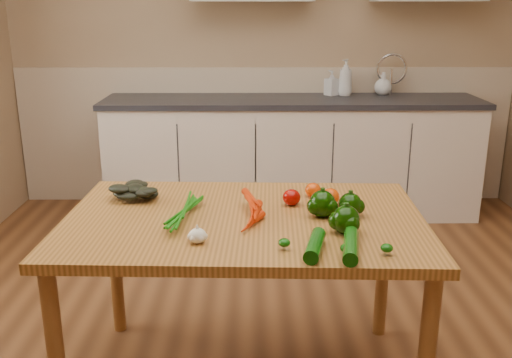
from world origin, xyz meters
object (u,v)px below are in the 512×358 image
at_px(leafy_greens, 135,187).
at_px(zucchini_b, 315,245).
at_px(garlic_bulb, 197,236).
at_px(pepper_c, 346,220).
at_px(carrot_bunch, 231,209).
at_px(pepper_a, 322,204).
at_px(soap_bottle_b, 332,83).
at_px(table, 244,236).
at_px(tomato_a, 292,197).
at_px(pepper_b, 350,205).
at_px(zucchini_a, 351,246).
at_px(tomato_b, 313,190).
at_px(tomato_c, 330,196).
at_px(soap_bottle_c, 383,84).
at_px(soap_bottle_a, 346,77).

distance_m(leafy_greens, zucchini_b, 0.92).
distance_m(garlic_bulb, pepper_c, 0.55).
xyz_separation_m(carrot_bunch, pepper_a, (0.36, 0.01, 0.02)).
relative_size(soap_bottle_b, pepper_a, 1.81).
distance_m(table, tomato_a, 0.27).
height_order(table, pepper_b, pepper_b).
height_order(leafy_greens, pepper_c, pepper_c).
xyz_separation_m(leafy_greens, zucchini_a, (0.84, -0.58, -0.02)).
relative_size(carrot_bunch, tomato_b, 3.81).
bearing_deg(tomato_b, tomato_a, -133.71).
distance_m(pepper_a, pepper_b, 0.11).
xyz_separation_m(pepper_b, tomato_a, (-0.22, 0.13, -0.01)).
bearing_deg(tomato_a, tomato_c, 2.68).
relative_size(tomato_b, tomato_c, 0.91).
relative_size(pepper_c, zucchini_b, 0.49).
relative_size(carrot_bunch, zucchini_a, 1.11).
height_order(soap_bottle_c, tomato_a, soap_bottle_c).
relative_size(soap_bottle_b, garlic_bulb, 3.03).
relative_size(soap_bottle_a, soap_bottle_b, 1.46).
height_order(carrot_bunch, tomato_c, carrot_bunch).
xyz_separation_m(table, zucchini_b, (0.24, -0.35, 0.11)).
relative_size(soap_bottle_c, garlic_bulb, 2.71).
height_order(table, garlic_bulb, garlic_bulb).
relative_size(soap_bottle_a, garlic_bulb, 4.40).
bearing_deg(table, garlic_bulb, -119.76).
bearing_deg(zucchini_b, garlic_bulb, 167.78).
bearing_deg(garlic_bulb, soap_bottle_b, 72.28).
xyz_separation_m(tomato_a, tomato_b, (0.10, 0.11, -0.00)).
distance_m(carrot_bunch, tomato_b, 0.43).
distance_m(carrot_bunch, pepper_a, 0.36).
bearing_deg(tomato_b, pepper_b, -63.19).
bearing_deg(pepper_b, tomato_b, 116.81).
bearing_deg(pepper_a, zucchini_a, -81.03).
xyz_separation_m(carrot_bunch, leafy_greens, (-0.42, 0.24, 0.02)).
relative_size(soap_bottle_a, zucchini_a, 1.16).
relative_size(garlic_bulb, tomato_a, 0.84).
relative_size(soap_bottle_a, carrot_bunch, 1.05).
bearing_deg(soap_bottle_c, carrot_bunch, 92.44).
relative_size(soap_bottle_a, pepper_a, 2.63).
relative_size(tomato_c, zucchini_b, 0.36).
xyz_separation_m(soap_bottle_b, pepper_b, (-0.24, -2.31, -0.18)).
xyz_separation_m(table, soap_bottle_c, (1.07, 2.34, 0.31)).
relative_size(soap_bottle_c, pepper_b, 1.81).
bearing_deg(pepper_a, tomato_a, 129.88).
relative_size(garlic_bulb, pepper_a, 0.60).
bearing_deg(tomato_c, soap_bottle_b, 82.23).
bearing_deg(leafy_greens, carrot_bunch, -29.03).
distance_m(table, carrot_bunch, 0.13).
height_order(soap_bottle_a, pepper_a, soap_bottle_a).
distance_m(table, tomato_b, 0.40).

